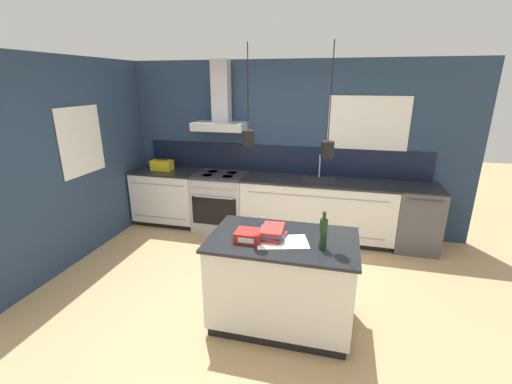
% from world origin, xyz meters
% --- Properties ---
extents(ground_plane, '(16.00, 16.00, 0.00)m').
position_xyz_m(ground_plane, '(0.00, 0.00, 0.00)').
color(ground_plane, tan).
rests_on(ground_plane, ground).
extents(wall_back, '(5.60, 2.41, 2.60)m').
position_xyz_m(wall_back, '(-0.06, 2.00, 1.35)').
color(wall_back, navy).
rests_on(wall_back, ground_plane).
extents(wall_left, '(0.08, 3.80, 2.60)m').
position_xyz_m(wall_left, '(-2.43, 0.70, 1.30)').
color(wall_left, navy).
rests_on(wall_left, ground_plane).
extents(counter_run_left, '(1.06, 0.64, 0.91)m').
position_xyz_m(counter_run_left, '(-1.84, 1.69, 0.46)').
color(counter_run_left, black).
rests_on(counter_run_left, ground_plane).
extents(counter_run_sink, '(2.23, 0.64, 1.26)m').
position_xyz_m(counter_run_sink, '(0.61, 1.69, 0.46)').
color(counter_run_sink, black).
rests_on(counter_run_sink, ground_plane).
extents(oven_range, '(0.82, 0.66, 0.91)m').
position_xyz_m(oven_range, '(-0.91, 1.69, 0.46)').
color(oven_range, '#B5B5BA').
rests_on(oven_range, ground_plane).
extents(dishwasher, '(0.58, 0.65, 0.91)m').
position_xyz_m(dishwasher, '(2.01, 1.69, 0.46)').
color(dishwasher, '#4C4C51').
rests_on(dishwasher, ground_plane).
extents(kitchen_island, '(1.37, 0.84, 0.91)m').
position_xyz_m(kitchen_island, '(0.44, -0.34, 0.46)').
color(kitchen_island, black).
rests_on(kitchen_island, ground_plane).
extents(bottle_on_island, '(0.07, 0.07, 0.34)m').
position_xyz_m(bottle_on_island, '(0.80, -0.46, 1.05)').
color(bottle_on_island, '#193319').
rests_on(bottle_on_island, kitchen_island).
extents(book_stack, '(0.28, 0.30, 0.10)m').
position_xyz_m(book_stack, '(0.33, -0.36, 0.96)').
color(book_stack, '#B2332D').
rests_on(book_stack, kitchen_island).
extents(red_supply_box, '(0.24, 0.21, 0.09)m').
position_xyz_m(red_supply_box, '(0.14, -0.47, 0.96)').
color(red_supply_box, red).
rests_on(red_supply_box, kitchen_island).
extents(paper_pile, '(0.52, 0.40, 0.01)m').
position_xyz_m(paper_pile, '(0.44, -0.43, 0.91)').
color(paper_pile, silver).
rests_on(paper_pile, kitchen_island).
extents(yellow_toolbox, '(0.34, 0.18, 0.19)m').
position_xyz_m(yellow_toolbox, '(-1.90, 1.69, 0.99)').
color(yellow_toolbox, gold).
rests_on(yellow_toolbox, counter_run_left).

